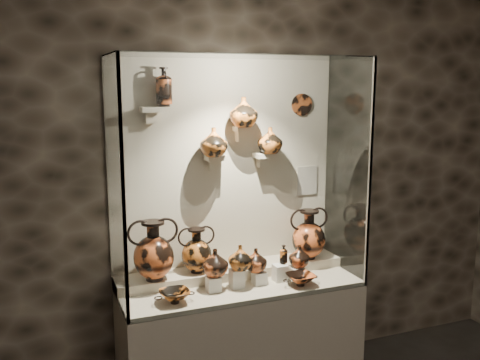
% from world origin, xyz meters
% --- Properties ---
extents(wall_back, '(5.00, 0.02, 3.20)m').
position_xyz_m(wall_back, '(0.00, 2.50, 1.60)').
color(wall_back, black).
rests_on(wall_back, ground).
extents(plinth, '(1.70, 0.60, 0.80)m').
position_xyz_m(plinth, '(0.00, 2.18, 0.40)').
color(plinth, '#BCB097').
rests_on(plinth, floor).
extents(front_tier, '(1.68, 0.58, 0.03)m').
position_xyz_m(front_tier, '(0.00, 2.18, 0.82)').
color(front_tier, '#BCAC91').
rests_on(front_tier, plinth).
extents(rear_tier, '(1.70, 0.25, 0.10)m').
position_xyz_m(rear_tier, '(0.00, 2.35, 0.85)').
color(rear_tier, '#BCAC91').
rests_on(rear_tier, plinth).
extents(back_panel, '(1.70, 0.03, 1.60)m').
position_xyz_m(back_panel, '(0.00, 2.50, 1.60)').
color(back_panel, '#BCB097').
rests_on(back_panel, plinth).
extents(glass_front, '(1.70, 0.01, 1.60)m').
position_xyz_m(glass_front, '(0.00, 1.88, 1.60)').
color(glass_front, white).
rests_on(glass_front, plinth).
extents(glass_left, '(0.01, 0.60, 1.60)m').
position_xyz_m(glass_left, '(-0.85, 2.18, 1.60)').
color(glass_left, white).
rests_on(glass_left, plinth).
extents(glass_right, '(0.01, 0.60, 1.60)m').
position_xyz_m(glass_right, '(0.85, 2.18, 1.60)').
color(glass_right, white).
rests_on(glass_right, plinth).
extents(glass_top, '(1.70, 0.60, 0.01)m').
position_xyz_m(glass_top, '(0.00, 2.18, 2.40)').
color(glass_top, white).
rests_on(glass_top, back_panel).
extents(frame_post_left, '(0.02, 0.02, 1.60)m').
position_xyz_m(frame_post_left, '(-0.84, 1.89, 1.60)').
color(frame_post_left, gray).
rests_on(frame_post_left, plinth).
extents(frame_post_right, '(0.02, 0.02, 1.60)m').
position_xyz_m(frame_post_right, '(0.84, 1.89, 1.60)').
color(frame_post_right, gray).
rests_on(frame_post_right, plinth).
extents(pedestal_a, '(0.09, 0.09, 0.10)m').
position_xyz_m(pedestal_a, '(-0.22, 2.13, 0.88)').
color(pedestal_a, silver).
rests_on(pedestal_a, front_tier).
extents(pedestal_b, '(0.09, 0.09, 0.13)m').
position_xyz_m(pedestal_b, '(-0.05, 2.13, 0.90)').
color(pedestal_b, silver).
rests_on(pedestal_b, front_tier).
extents(pedestal_c, '(0.09, 0.09, 0.09)m').
position_xyz_m(pedestal_c, '(0.12, 2.13, 0.88)').
color(pedestal_c, silver).
rests_on(pedestal_c, front_tier).
extents(pedestal_d, '(0.09, 0.09, 0.12)m').
position_xyz_m(pedestal_d, '(0.28, 2.13, 0.89)').
color(pedestal_d, silver).
rests_on(pedestal_d, front_tier).
extents(pedestal_e, '(0.09, 0.09, 0.08)m').
position_xyz_m(pedestal_e, '(0.42, 2.13, 0.87)').
color(pedestal_e, silver).
rests_on(pedestal_e, front_tier).
extents(bracket_ul, '(0.14, 0.12, 0.04)m').
position_xyz_m(bracket_ul, '(-0.55, 2.42, 2.05)').
color(bracket_ul, '#BCB097').
rests_on(bracket_ul, back_panel).
extents(bracket_ca, '(0.14, 0.12, 0.04)m').
position_xyz_m(bracket_ca, '(-0.10, 2.42, 1.70)').
color(bracket_ca, '#BCB097').
rests_on(bracket_ca, back_panel).
extents(bracket_cb, '(0.10, 0.12, 0.04)m').
position_xyz_m(bracket_cb, '(0.10, 2.42, 1.90)').
color(bracket_cb, '#BCB097').
rests_on(bracket_cb, back_panel).
extents(bracket_cc, '(0.14, 0.12, 0.04)m').
position_xyz_m(bracket_cc, '(0.28, 2.42, 1.70)').
color(bracket_cc, '#BCB097').
rests_on(bracket_cc, back_panel).
extents(amphora_left, '(0.40, 0.40, 0.42)m').
position_xyz_m(amphora_left, '(-0.59, 2.30, 1.11)').
color(amphora_left, '#C75626').
rests_on(amphora_left, rear_tier).
extents(amphora_mid, '(0.34, 0.34, 0.32)m').
position_xyz_m(amphora_mid, '(-0.27, 2.34, 1.06)').
color(amphora_mid, '#C46522').
rests_on(amphora_mid, rear_tier).
extents(amphora_right, '(0.39, 0.39, 0.38)m').
position_xyz_m(amphora_right, '(0.61, 2.32, 1.09)').
color(amphora_right, '#C75626').
rests_on(amphora_right, rear_tier).
extents(jug_a, '(0.22, 0.22, 0.19)m').
position_xyz_m(jug_a, '(-0.20, 2.14, 1.02)').
color(jug_a, '#C75626').
rests_on(jug_a, pedestal_a).
extents(jug_b, '(0.20, 0.20, 0.17)m').
position_xyz_m(jug_b, '(-0.03, 2.11, 1.05)').
color(jug_b, '#C46522').
rests_on(jug_b, pedestal_b).
extents(jug_c, '(0.21, 0.21, 0.17)m').
position_xyz_m(jug_c, '(0.10, 2.15, 1.00)').
color(jug_c, '#C75626').
rests_on(jug_c, pedestal_c).
extents(jug_e, '(0.17, 0.17, 0.16)m').
position_xyz_m(jug_e, '(0.44, 2.15, 0.99)').
color(jug_e, '#C75626').
rests_on(jug_e, pedestal_e).
extents(lekythos_small, '(0.08, 0.08, 0.15)m').
position_xyz_m(lekythos_small, '(0.31, 2.15, 1.03)').
color(lekythos_small, '#C46522').
rests_on(lekythos_small, pedestal_d).
extents(kylix_left, '(0.32, 0.30, 0.10)m').
position_xyz_m(kylix_left, '(-0.52, 2.03, 0.88)').
color(kylix_left, '#C46522').
rests_on(kylix_left, front_tier).
extents(kylix_right, '(0.30, 0.28, 0.10)m').
position_xyz_m(kylix_right, '(0.38, 2.00, 0.88)').
color(kylix_right, '#C75626').
rests_on(kylix_right, front_tier).
extents(lekythos_tall, '(0.13, 0.13, 0.30)m').
position_xyz_m(lekythos_tall, '(-0.46, 2.41, 2.22)').
color(lekythos_tall, '#C75626').
rests_on(lekythos_tall, bracket_ul).
extents(ovoid_vase_a, '(0.25, 0.25, 0.20)m').
position_xyz_m(ovoid_vase_a, '(-0.13, 2.37, 1.82)').
color(ovoid_vase_a, '#C46522').
rests_on(ovoid_vase_a, bracket_ca).
extents(ovoid_vase_b, '(0.26, 0.26, 0.21)m').
position_xyz_m(ovoid_vase_b, '(0.10, 2.37, 2.02)').
color(ovoid_vase_b, '#C46522').
rests_on(ovoid_vase_b, bracket_cb).
extents(ovoid_vase_c, '(0.23, 0.23, 0.19)m').
position_xyz_m(ovoid_vase_c, '(0.31, 2.38, 1.81)').
color(ovoid_vase_c, '#C46522').
rests_on(ovoid_vase_c, bracket_cc).
extents(wall_plate, '(0.17, 0.02, 0.17)m').
position_xyz_m(wall_plate, '(0.61, 2.47, 2.06)').
color(wall_plate, '#95431D').
rests_on(wall_plate, back_panel).
extents(info_placard, '(0.17, 0.01, 0.22)m').
position_xyz_m(info_placard, '(0.68, 2.47, 1.47)').
color(info_placard, beige).
rests_on(info_placard, back_panel).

